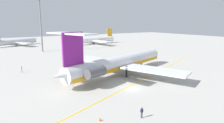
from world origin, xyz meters
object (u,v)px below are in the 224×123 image
Objects in this scene: airliner_mid_left at (17,42)px; safety_cone_nose at (100,119)px; ground_crew_near_nose at (142,111)px; airliner_mid_right at (93,40)px; light_mast at (41,22)px; ground_crew_near_tail at (22,69)px; main_jetliner at (117,63)px.

safety_cone_nose is (-3.72, -108.88, -2.18)m from airliner_mid_left.
ground_crew_near_nose is 3.21× the size of safety_cone_nose.
light_mast is (-35.22, -14.86, 11.34)m from airliner_mid_right.
safety_cone_nose is at bearing 101.24° from ground_crew_near_tail.
airliner_mid_left is at bearing -31.30° from airliner_mid_right.
airliner_mid_left is 1.03× the size of light_mast.
ground_crew_near_nose is at bearing 59.76° from airliner_mid_right.
ground_crew_near_nose is at bearing 108.70° from ground_crew_near_tail.
ground_crew_near_tail is 37.72m from safety_cone_nose.
ground_crew_near_tail is (-10.78, 40.06, -0.00)m from ground_crew_near_nose.
airliner_mid_right is at bearing -130.11° from ground_crew_near_tail.
safety_cone_nose is 77.20m from light_mast.
light_mast reaches higher than airliner_mid_right.
light_mast is at bearing -108.31° from ground_crew_near_tail.
airliner_mid_right is at bearing 50.57° from main_jetliner.
ground_crew_near_tail is (-50.47, -52.71, -1.77)m from airliner_mid_right.
ground_crew_near_nose is 79.14m from light_mast.
ground_crew_near_nose is 0.07× the size of light_mast.
ground_crew_near_tail is at bearing -126.54° from ground_crew_near_nose.
airliner_mid_left reaches higher than ground_crew_near_tail.
light_mast is at bearing -103.78° from airliner_mid_left.
light_mast is at bearing 79.54° from main_jetliner.
airliner_mid_left reaches higher than ground_crew_near_nose.
light_mast reaches higher than airliner_mid_left.
airliner_mid_left is at bearing -140.53° from ground_crew_near_nose.
ground_crew_near_tail reaches higher than safety_cone_nose.
ground_crew_near_tail is at bearing -121.74° from airliner_mid_left.
main_jetliner reaches higher than airliner_mid_left.
airliner_mid_right is 59.72× the size of safety_cone_nose.
safety_cone_nose is (-5.79, 2.69, -0.84)m from ground_crew_near_nose.
ground_crew_near_nose is at bearing -113.73° from airliner_mid_left.
main_jetliner is at bearing 144.92° from ground_crew_near_tail.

